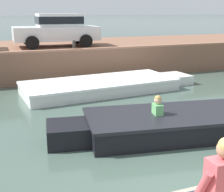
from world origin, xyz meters
TOP-DOWN VIEW (x-y plane):
  - ground_plane at (0.00, 5.04)m, footprint 400.00×400.00m
  - far_quay_wall at (0.00, 13.08)m, footprint 60.00×6.00m
  - far_wall_coping at (0.00, 10.20)m, footprint 60.00×0.24m
  - boat_moored_central_white at (1.21, 8.09)m, footprint 7.10×2.80m
  - motorboat_passing at (1.32, 3.35)m, footprint 6.09×2.65m
  - car_centre_white at (0.17, 12.14)m, footprint 3.99×2.06m
  - mooring_bollard_mid at (0.52, 10.33)m, footprint 0.15×0.15m
  - person_seated_left at (-0.66, -0.59)m, footprint 0.54×0.53m

SIDE VIEW (x-z plane):
  - ground_plane at x=0.00m, z-range 0.00..0.00m
  - boat_moored_central_white at x=1.21m, z-range 0.00..0.45m
  - motorboat_passing at x=1.32m, z-range -0.24..0.80m
  - far_quay_wall at x=0.00m, z-range 0.00..1.36m
  - person_seated_left at x=-0.66m, z-range 0.70..1.67m
  - far_wall_coping at x=0.00m, z-range 1.36..1.44m
  - mooring_bollard_mid at x=0.52m, z-range 1.37..1.82m
  - car_centre_white at x=0.17m, z-range 1.43..2.97m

